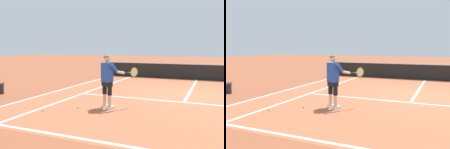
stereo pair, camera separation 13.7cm
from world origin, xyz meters
The scene contains 10 objects.
ground_plane centered at (0.00, 0.00, 0.00)m, with size 80.00×80.00×0.00m, color #9E5133.
court_inner_surface centered at (0.00, -0.55, 0.00)m, with size 10.98×11.20×0.00m, color #B2603D.
line_service centered at (0.00, -1.55, 0.00)m, with size 8.23×0.10×0.01m, color white.
line_centre_service centered at (0.00, 1.65, 0.00)m, with size 0.10×6.40×0.01m, color white.
line_singles_left centered at (-4.12, -0.55, 0.00)m, with size 0.10×10.80×0.01m, color white.
line_doubles_left centered at (-5.49, -0.55, 0.00)m, with size 0.10×10.80×0.01m, color white.
tennis_net centered at (0.00, 4.85, 0.50)m, with size 11.96×0.08×1.07m.
tennis_player centered at (-2.15, -3.34, 0.99)m, with size 1.05×0.90×1.71m.
tennis_ball_near_feet centered at (-3.06, -3.69, 0.03)m, with size 0.07×0.07×0.07m, color #CCE02D.
tennis_ball_by_baseline centered at (-3.84, -4.45, 0.03)m, with size 0.07×0.07×0.07m, color #CCE02D.
Camera 2 is at (1.08, -10.24, 1.96)m, focal length 38.91 mm.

